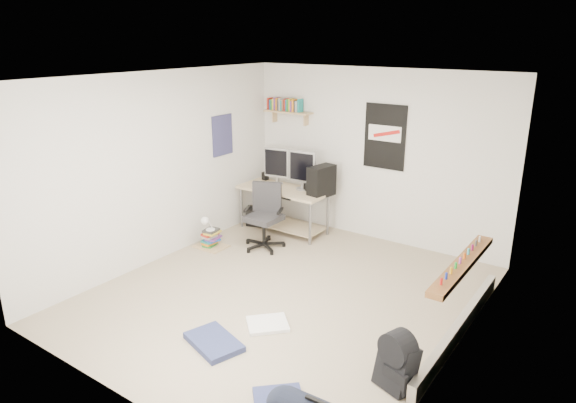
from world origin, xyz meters
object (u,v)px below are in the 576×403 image
Objects in this scene: backpack at (397,366)px; book_stack at (211,237)px; office_chair at (264,215)px; desk at (284,208)px.

backpack reaches higher than book_stack.
backpack is at bearing -55.43° from office_chair.
office_chair is at bearing -94.75° from desk.
office_chair is 2.19× the size of backpack.
office_chair is at bearing 33.46° from book_stack.
book_stack is at bearing -130.47° from desk.
office_chair is (0.16, -0.71, 0.12)m from desk.
office_chair is 2.30× the size of book_stack.
book_stack is at bearing 177.27° from backpack.
backpack is at bearing -57.20° from desk.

